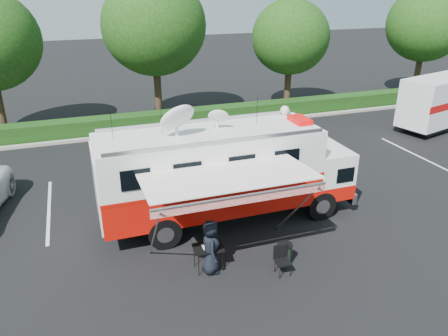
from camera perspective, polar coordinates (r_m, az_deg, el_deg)
The scene contains 9 objects.
ground_plane at distance 16.80m, azimuth 0.57°, elevation -6.61°, with size 120.00×120.00×0.00m, color black.
back_border at distance 27.50m, azimuth -6.53°, elevation 16.09°, with size 60.00×6.14×8.87m.
stall_lines at distance 19.20m, azimuth -3.87°, elevation -2.62°, with size 24.12×5.50×0.01m.
command_truck at distance 15.89m, azimuth 0.31°, elevation -0.56°, with size 9.46×2.60×4.55m.
awning at distance 12.91m, azimuth 0.79°, elevation -1.64°, with size 5.17×2.67×3.12m.
person at distance 14.04m, azimuth -1.71°, elevation -13.30°, with size 0.87×0.57×1.78m, color black.
folding_table at distance 13.73m, azimuth -2.09°, elevation -10.46°, with size 1.00×0.76×0.80m.
folding_chair at distance 13.79m, azimuth 7.53°, elevation -11.48°, with size 0.47×0.49×0.93m.
trash_bin at distance 14.26m, azimuth 7.90°, elevation -11.07°, with size 0.49×0.49×0.74m.
Camera 1 is at (-4.95, -13.70, 8.35)m, focal length 35.00 mm.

